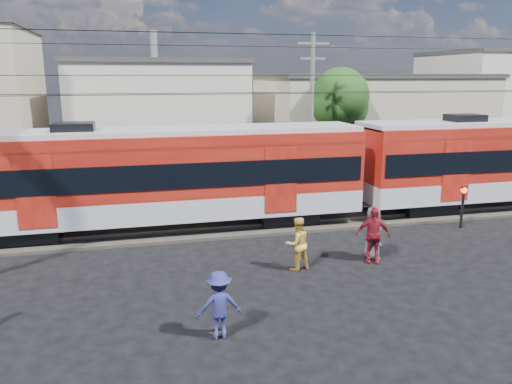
# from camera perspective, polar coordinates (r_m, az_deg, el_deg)

# --- Properties ---
(ground) EXTENTS (120.00, 120.00, 0.00)m
(ground) POSITION_cam_1_polar(r_m,az_deg,el_deg) (13.87, 3.79, -13.39)
(ground) COLOR black
(ground) RESTS_ON ground
(track_bed) EXTENTS (70.00, 3.40, 0.12)m
(track_bed) POSITION_cam_1_polar(r_m,az_deg,el_deg) (21.08, -2.79, -3.75)
(track_bed) COLOR #2D2823
(track_bed) RESTS_ON ground
(rail_near) EXTENTS (70.00, 0.12, 0.12)m
(rail_near) POSITION_cam_1_polar(r_m,az_deg,el_deg) (20.34, -2.39, -4.03)
(rail_near) COLOR #59544C
(rail_near) RESTS_ON track_bed
(rail_far) EXTENTS (70.00, 0.12, 0.12)m
(rail_far) POSITION_cam_1_polar(r_m,az_deg,el_deg) (21.75, -3.18, -2.89)
(rail_far) COLOR #59544C
(rail_far) RESTS_ON track_bed
(commuter_train) EXTENTS (50.30, 3.08, 4.17)m
(commuter_train) POSITION_cam_1_polar(r_m,az_deg,el_deg) (20.20, -10.06, 2.15)
(commuter_train) COLOR black
(commuter_train) RESTS_ON ground
(building_midwest) EXTENTS (12.24, 12.24, 7.30)m
(building_midwest) POSITION_cam_1_polar(r_m,az_deg,el_deg) (38.92, -11.28, 9.20)
(building_midwest) COLOR beige
(building_midwest) RESTS_ON ground
(building_mideast) EXTENTS (16.32, 10.20, 6.30)m
(building_mideast) POSITION_cam_1_polar(r_m,az_deg,el_deg) (40.11, 12.73, 8.53)
(building_mideast) COLOR tan
(building_mideast) RESTS_ON ground
(building_east) EXTENTS (10.20, 10.20, 8.30)m
(building_east) POSITION_cam_1_polar(r_m,az_deg,el_deg) (51.00, 25.16, 9.68)
(building_east) COLOR beige
(building_east) RESTS_ON ground
(utility_pole_mid) EXTENTS (1.80, 0.24, 8.50)m
(utility_pole_mid) POSITION_cam_1_polar(r_m,az_deg,el_deg) (28.59, 6.37, 9.78)
(utility_pole_mid) COLOR slate
(utility_pole_mid) RESTS_ON ground
(tree_near) EXTENTS (3.82, 3.64, 6.72)m
(tree_near) POSITION_cam_1_polar(r_m,az_deg,el_deg) (32.64, 9.83, 10.31)
(tree_near) COLOR #382619
(tree_near) RESTS_ON ground
(pedestrian_b) EXTENTS (0.99, 0.85, 1.76)m
(pedestrian_b) POSITION_cam_1_polar(r_m,az_deg,el_deg) (16.29, 4.73, -5.90)
(pedestrian_b) COLOR gold
(pedestrian_b) RESTS_ON ground
(pedestrian_c) EXTENTS (1.10, 0.64, 1.70)m
(pedestrian_c) POSITION_cam_1_polar(r_m,az_deg,el_deg) (12.24, -4.24, -12.75)
(pedestrian_c) COLOR navy
(pedestrian_c) RESTS_ON ground
(pedestrian_d) EXTENTS (1.22, 0.78, 1.94)m
(pedestrian_d) POSITION_cam_1_polar(r_m,az_deg,el_deg) (17.28, 13.22, -4.78)
(pedestrian_d) COLOR maroon
(pedestrian_d) RESTS_ON ground
(pedestrian_e) EXTENTS (0.65, 0.94, 1.85)m
(pedestrian_e) POSITION_cam_1_polar(r_m,az_deg,el_deg) (17.63, 13.19, -4.58)
(pedestrian_e) COLOR #545459
(pedestrian_e) RESTS_ON ground
(crossing_signal) EXTENTS (0.26, 0.26, 1.77)m
(crossing_signal) POSITION_cam_1_polar(r_m,az_deg,el_deg) (22.21, 22.59, -0.78)
(crossing_signal) COLOR black
(crossing_signal) RESTS_ON ground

